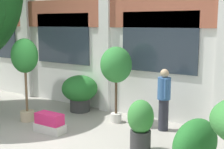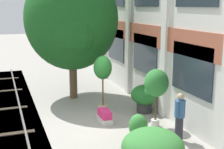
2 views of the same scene
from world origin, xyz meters
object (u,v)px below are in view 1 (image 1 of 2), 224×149
at_px(potted_plant_low_pan, 25,61).
at_px(potted_plant_ribbed_drum, 80,90).
at_px(resident_by_doorway, 164,98).
at_px(potted_plant_stone_basin, 141,124).
at_px(potted_plant_terracotta_small, 116,67).
at_px(potted_plant_square_trough, 50,123).
at_px(topiary_hedge, 195,144).

height_order(potted_plant_low_pan, potted_plant_ribbed_drum, potted_plant_low_pan).
height_order(potted_plant_low_pan, resident_by_doorway, potted_plant_low_pan).
distance_m(potted_plant_ribbed_drum, resident_by_doorway, 2.97).
bearing_deg(potted_plant_ribbed_drum, potted_plant_stone_basin, -28.81).
distance_m(potted_plant_terracotta_small, potted_plant_ribbed_drum, 1.84).
relative_size(potted_plant_terracotta_small, potted_plant_square_trough, 2.56).
height_order(potted_plant_terracotta_small, topiary_hedge, potted_plant_terracotta_small).
bearing_deg(potted_plant_low_pan, potted_plant_terracotta_small, 30.48).
distance_m(potted_plant_low_pan, resident_by_doorway, 3.96).
height_order(potted_plant_ribbed_drum, potted_plant_square_trough, potted_plant_ribbed_drum).
bearing_deg(potted_plant_ribbed_drum, potted_plant_square_trough, -73.34).
bearing_deg(potted_plant_terracotta_small, potted_plant_ribbed_drum, 169.04).
distance_m(potted_plant_low_pan, potted_plant_square_trough, 1.96).
bearing_deg(potted_plant_terracotta_small, topiary_hedge, -28.02).
xyz_separation_m(potted_plant_square_trough, topiary_hedge, (3.78, 0.14, 0.24)).
distance_m(potted_plant_stone_basin, resident_by_doorway, 1.56).
height_order(potted_plant_stone_basin, potted_plant_ribbed_drum, potted_plant_stone_basin).
distance_m(potted_plant_stone_basin, potted_plant_terracotta_small, 2.30).
relative_size(potted_plant_ribbed_drum, potted_plant_square_trough, 1.38).
distance_m(potted_plant_stone_basin, potted_plant_square_trough, 2.57).
height_order(potted_plant_low_pan, potted_plant_square_trough, potted_plant_low_pan).
bearing_deg(resident_by_doorway, potted_plant_terracotta_small, -29.54).
xyz_separation_m(potted_plant_ribbed_drum, topiary_hedge, (4.36, -1.79, -0.19)).
relative_size(potted_plant_low_pan, potted_plant_square_trough, 2.82).
xyz_separation_m(potted_plant_stone_basin, potted_plant_square_trough, (-2.53, -0.22, -0.39)).
relative_size(potted_plant_stone_basin, potted_plant_ribbed_drum, 1.00).
height_order(potted_plant_terracotta_small, potted_plant_ribbed_drum, potted_plant_terracotta_small).
bearing_deg(potted_plant_stone_basin, resident_by_doorway, 95.71).
xyz_separation_m(potted_plant_terracotta_small, potted_plant_ribbed_drum, (-1.56, 0.30, -0.92)).
height_order(potted_plant_square_trough, resident_by_doorway, resident_by_doorway).
xyz_separation_m(potted_plant_ribbed_drum, potted_plant_square_trough, (0.58, -1.93, -0.44)).
xyz_separation_m(potted_plant_stone_basin, potted_plant_low_pan, (-3.75, 0.11, 1.10)).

